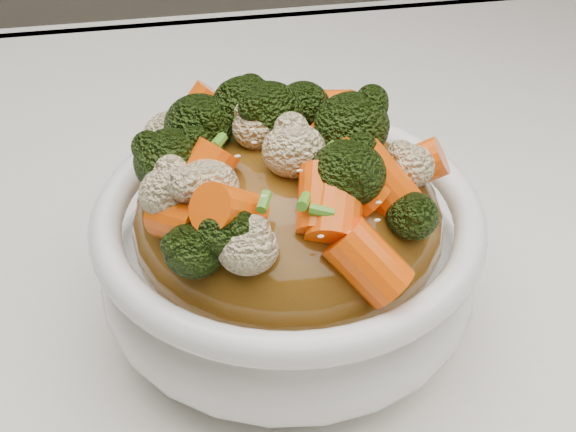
{
  "coord_description": "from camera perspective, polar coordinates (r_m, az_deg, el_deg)",
  "views": [
    {
      "loc": [
        -0.1,
        -0.3,
        1.07
      ],
      "look_at": [
        -0.05,
        0.01,
        0.82
      ],
      "focal_mm": 50.0,
      "sensor_mm": 36.0,
      "label": 1
    }
  ],
  "objects": [
    {
      "name": "cauliflower",
      "position": [
        0.38,
        -0.0,
        6.15
      ],
      "size": [
        0.19,
        0.19,
        0.03
      ],
      "primitive_type": null,
      "rotation": [
        0.0,
        0.0,
        -0.2
      ],
      "color": "beige",
      "rests_on": "sauce_base"
    },
    {
      "name": "sauce_base",
      "position": [
        0.41,
        -0.0,
        -0.3
      ],
      "size": [
        0.19,
        0.19,
        0.09
      ],
      "primitive_type": "ellipsoid",
      "rotation": [
        0.0,
        0.0,
        -0.2
      ],
      "color": "brown",
      "rests_on": "bowl"
    },
    {
      "name": "sesame_seeds",
      "position": [
        0.37,
        -0.0,
        6.62
      ],
      "size": [
        0.17,
        0.17,
        0.01
      ],
      "primitive_type": null,
      "rotation": [
        0.0,
        0.0,
        -0.2
      ],
      "color": "beige",
      "rests_on": "sauce_base"
    },
    {
      "name": "tablecloth",
      "position": [
        0.47,
        6.02,
        -8.61
      ],
      "size": [
        1.2,
        0.8,
        0.04
      ],
      "primitive_type": "cube",
      "color": "white",
      "rests_on": "dining_table"
    },
    {
      "name": "scallions",
      "position": [
        0.37,
        -0.0,
        6.62
      ],
      "size": [
        0.14,
        0.14,
        0.02
      ],
      "primitive_type": null,
      "rotation": [
        0.0,
        0.0,
        -0.2
      ],
      "color": "#458A20",
      "rests_on": "sauce_base"
    },
    {
      "name": "carrots",
      "position": [
        0.38,
        -0.0,
        6.5
      ],
      "size": [
        0.19,
        0.19,
        0.05
      ],
      "primitive_type": null,
      "rotation": [
        0.0,
        0.0,
        -0.2
      ],
      "color": "#FF5908",
      "rests_on": "sauce_base"
    },
    {
      "name": "broccoli",
      "position": [
        0.38,
        -0.0,
        6.38
      ],
      "size": [
        0.19,
        0.19,
        0.04
      ],
      "primitive_type": null,
      "rotation": [
        0.0,
        0.0,
        -0.2
      ],
      "color": "black",
      "rests_on": "sauce_base"
    },
    {
      "name": "bowl",
      "position": [
        0.43,
        -0.0,
        -3.13
      ],
      "size": [
        0.23,
        0.23,
        0.08
      ],
      "primitive_type": null,
      "rotation": [
        0.0,
        0.0,
        -0.2
      ],
      "color": "white",
      "rests_on": "tablecloth"
    }
  ]
}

